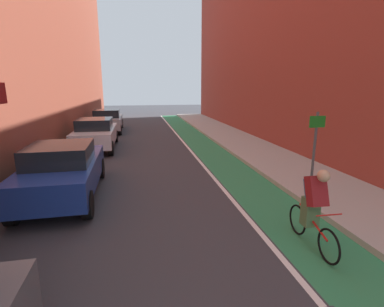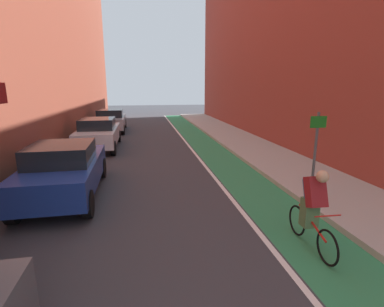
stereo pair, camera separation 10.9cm
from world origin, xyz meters
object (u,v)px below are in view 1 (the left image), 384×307
Objects in this scene: parked_sedan_silver at (108,120)px; street_sign_post at (315,146)px; parked_sedan_blue at (63,170)px; parked_sedan_white at (96,133)px; cyclist_mid at (314,205)px.

parked_sedan_silver is 2.04× the size of street_sign_post.
parked_sedan_blue and parked_sedan_white have the same top height.
parked_sedan_white is at bearing 90.01° from parked_sedan_blue.
parked_sedan_silver is 15.37m from street_sign_post.
parked_sedan_white is 2.65× the size of cyclist_mid.
parked_sedan_white is 10.39m from street_sign_post.
parked_sedan_silver is at bearing 108.14° from cyclist_mid.
cyclist_mid is at bearing -34.34° from parked_sedan_blue.
cyclist_mid is (5.25, -3.58, 0.06)m from parked_sedan_blue.
parked_sedan_white is 11.42m from cyclist_mid.
parked_sedan_blue is 0.94× the size of parked_sedan_silver.
parked_sedan_blue is at bearing -89.99° from parked_sedan_white.
parked_sedan_blue is 6.80m from street_sign_post.
cyclist_mid is (5.25, -10.14, 0.06)m from parked_sedan_white.
street_sign_post reaches higher than cyclist_mid.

